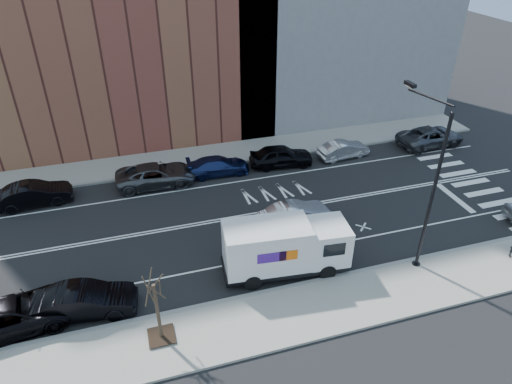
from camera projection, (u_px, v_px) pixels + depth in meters
ground at (255, 214)px, 29.39m from camera, size 120.00×120.00×0.00m
sidewalk_near at (307, 311)px, 22.20m from camera, size 44.00×3.60×0.15m
sidewalk_far at (223, 154)px, 36.51m from camera, size 44.00×3.60×0.15m
curb_near at (294, 286)px, 23.66m from camera, size 44.00×0.25×0.17m
curb_far at (229, 164)px, 35.04m from camera, size 44.00×0.25×0.17m
crosswalk at (464, 178)px, 33.36m from camera, size 3.00×14.00×0.01m
road_markings at (255, 214)px, 29.39m from camera, size 40.00×8.60×0.01m
streetlight at (429, 182)px, 22.83m from camera, size 0.44×4.02×9.34m
street_tree at (158, 317)px, 20.07m from camera, size 1.20×1.20×3.75m
fedex_van at (285, 247)px, 23.98m from camera, size 6.91×2.95×3.07m
far_parked_b at (34, 194)px, 29.96m from camera, size 4.87×2.04×1.57m
far_parked_c at (156, 175)px, 32.16m from camera, size 5.64×2.70×1.55m
far_parked_d at (218, 166)px, 33.54m from camera, size 4.66×2.04×1.33m
far_parked_e at (281, 156)px, 34.57m from camera, size 4.97×2.46×1.63m
far_parked_f at (343, 150)px, 35.79m from camera, size 4.22×1.85×1.35m
far_parked_g at (431, 137)px, 37.58m from camera, size 5.74×2.89×1.56m
driving_sedan at (296, 215)px, 27.98m from camera, size 4.67×1.98×1.50m
near_parked_rear_a at (85, 301)px, 21.77m from camera, size 4.98×2.23×1.59m
near_parked_rear_b at (14, 315)px, 21.06m from camera, size 5.91×3.33×1.56m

